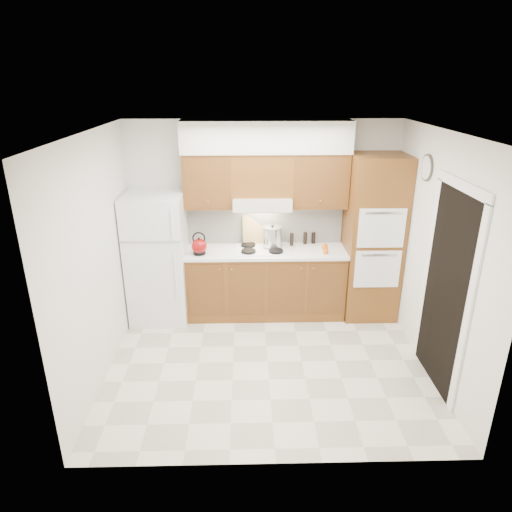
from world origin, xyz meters
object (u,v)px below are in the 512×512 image
Objects in this scene: oven_cabinet at (373,238)px; kettle at (199,246)px; fridge at (158,258)px; stock_pot at (272,237)px.

kettle is at bearing -177.14° from oven_cabinet.
oven_cabinet reaches higher than fridge.
oven_cabinet is at bearing -4.59° from stock_pot.
oven_cabinet reaches higher than kettle.
kettle is 0.99m from stock_pot.
oven_cabinet is 10.96× the size of kettle.
fridge reaches higher than kettle.
oven_cabinet is 1.33m from stock_pot.
kettle is (-2.28, -0.11, -0.05)m from oven_cabinet.
fridge reaches higher than stock_pot.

